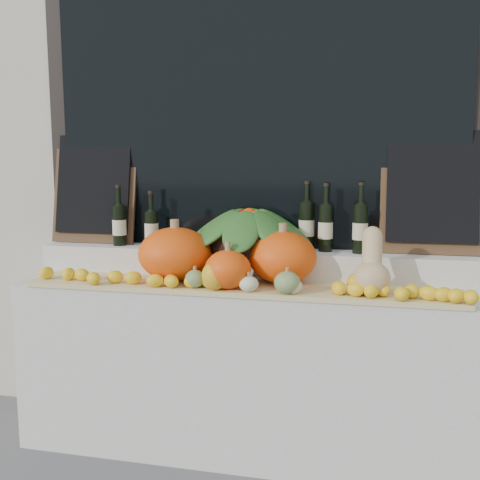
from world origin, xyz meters
name	(u,v)px	position (x,y,z in m)	size (l,w,h in m)	color
storefront_facade	(268,38)	(0.00, 2.25, 2.25)	(7.00, 0.94, 4.50)	beige
display_sill	(243,367)	(0.00, 1.52, 0.44)	(2.30, 0.55, 0.88)	silver
rear_tier	(249,264)	(0.00, 1.68, 0.96)	(2.30, 0.25, 0.16)	silver
straw_bedding	(238,288)	(0.00, 1.40, 0.89)	(2.10, 0.32, 0.03)	tan
pumpkin_left	(175,254)	(-0.34, 1.45, 1.04)	(0.37, 0.37, 0.27)	#FF570D
pumpkin_right	(282,257)	(0.20, 1.50, 1.03)	(0.34, 0.34, 0.26)	#FF570D
pumpkin_center	(228,269)	(-0.03, 1.32, 1.00)	(0.22, 0.22, 0.18)	#FF570D
butternut_squash	(372,268)	(0.63, 1.37, 1.02)	(0.17, 0.22, 0.30)	tan
decorative_gourds	(259,280)	(0.12, 1.29, 0.96)	(0.85, 0.17, 0.16)	#2A5C1B
lemon_heap	(233,284)	(0.00, 1.29, 0.94)	(2.20, 0.16, 0.06)	yellow
produce_bowl	(249,229)	(0.00, 1.66, 1.15)	(0.70, 0.70, 0.23)	black
wine_bottle_far_left	(119,225)	(-0.73, 1.65, 1.16)	(0.08, 0.08, 0.34)	black
wine_bottle_near_left	(152,228)	(-0.55, 1.66, 1.14)	(0.08, 0.08, 0.30)	black
wine_bottle_tall	(307,225)	(0.30, 1.75, 1.17)	(0.08, 0.08, 0.36)	black
wine_bottle_near_right	(326,227)	(0.40, 1.69, 1.16)	(0.08, 0.08, 0.35)	black
wine_bottle_far_right	(360,228)	(0.57, 1.66, 1.17)	(0.08, 0.08, 0.36)	black
chalkboard_left	(94,187)	(-0.92, 1.74, 1.36)	(0.50, 0.14, 0.61)	#4C331E
chalkboard_right	(432,190)	(0.92, 1.74, 1.36)	(0.50, 0.14, 0.61)	#4C331E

